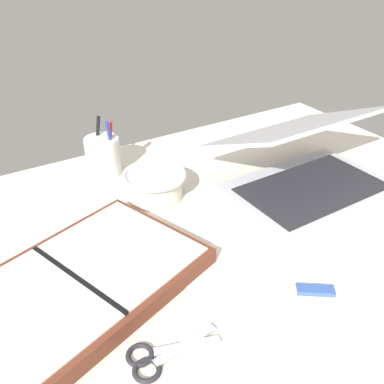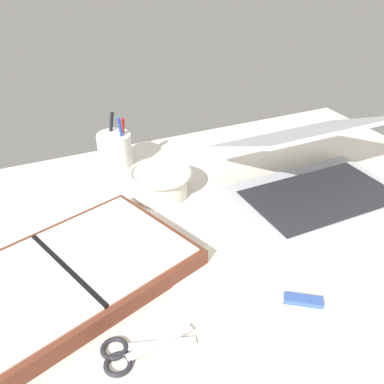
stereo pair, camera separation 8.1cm
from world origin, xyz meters
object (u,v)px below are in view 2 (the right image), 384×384
Objects in this scene: planner at (68,276)px; laptop at (315,176)px; scissors at (128,353)px; bowl at (160,182)px; pen_cup at (115,151)px.

laptop is at bearing -14.07° from planner.
scissors is (4.55, -17.39, -1.26)cm from planner.
scissors is (-19.02, -36.61, -2.95)cm from bowl.
pen_cup reaches higher than bowl.
bowl reaches higher than planner.
pen_cup is 1.05× the size of scissors.
pen_cup is (-5.33, 15.40, 1.40)cm from bowl.
laptop is 2.62× the size of scissors.
pen_cup reaches higher than planner.
pen_cup is at bearing 43.23° from planner.
scissors is at bearing -104.74° from pen_cup.
pen_cup is at bearing 138.12° from laptop.
bowl reaches higher than scissors.
pen_cup reaches higher than scissors.
planner is 18.02cm from scissors.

